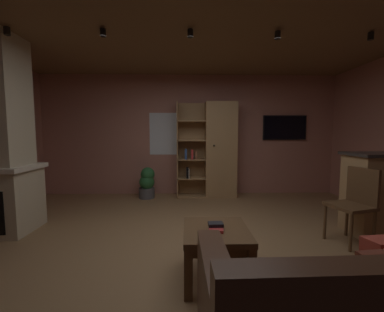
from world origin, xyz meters
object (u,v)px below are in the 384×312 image
(table_book_0, at_px, (216,230))
(wall_mounted_tv, at_px, (285,128))
(dining_chair, at_px, (355,200))
(table_book_1, at_px, (216,224))
(potted_floor_plant, at_px, (147,183))
(coffee_table, at_px, (216,239))
(bookshelf_cabinet, at_px, (216,150))

(table_book_0, bearing_deg, wall_mounted_tv, 60.02)
(dining_chair, bearing_deg, table_book_1, -157.97)
(potted_floor_plant, bearing_deg, table_book_1, -69.56)
(coffee_table, distance_m, table_book_1, 0.14)
(coffee_table, bearing_deg, table_book_0, -95.40)
(table_book_1, bearing_deg, wall_mounted_tv, 59.57)
(bookshelf_cabinet, relative_size, dining_chair, 2.17)
(table_book_1, relative_size, dining_chair, 0.15)
(coffee_table, distance_m, potted_floor_plant, 3.09)
(bookshelf_cabinet, bearing_deg, wall_mounted_tv, 7.84)
(bookshelf_cabinet, xyz_separation_m, table_book_0, (-0.38, -3.10, -0.50))
(potted_floor_plant, bearing_deg, dining_chair, -37.04)
(wall_mounted_tv, bearing_deg, dining_chair, -92.60)
(coffee_table, bearing_deg, bookshelf_cabinet, 83.01)
(coffee_table, bearing_deg, wall_mounted_tv, 59.64)
(potted_floor_plant, bearing_deg, table_book_0, -69.99)
(dining_chair, xyz_separation_m, potted_floor_plant, (-2.87, 2.17, -0.21))
(table_book_0, bearing_deg, bookshelf_cabinet, 83.04)
(table_book_0, height_order, table_book_1, table_book_1)
(coffee_table, relative_size, potted_floor_plant, 0.98)
(table_book_0, xyz_separation_m, potted_floor_plant, (-1.08, 2.95, -0.17))
(bookshelf_cabinet, xyz_separation_m, dining_chair, (1.42, -2.31, -0.45))
(table_book_1, xyz_separation_m, potted_floor_plant, (-1.08, 2.89, -0.19))
(table_book_0, distance_m, dining_chair, 1.96)
(bookshelf_cabinet, height_order, dining_chair, bookshelf_cabinet)
(bookshelf_cabinet, xyz_separation_m, table_book_1, (-0.38, -3.04, -0.47))
(bookshelf_cabinet, bearing_deg, table_book_1, -97.06)
(dining_chair, relative_size, wall_mounted_tv, 0.97)
(table_book_1, height_order, potted_floor_plant, potted_floor_plant)
(coffee_table, bearing_deg, table_book_1, 141.34)
(bookshelf_cabinet, bearing_deg, dining_chair, -58.49)
(bookshelf_cabinet, bearing_deg, table_book_0, -96.96)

